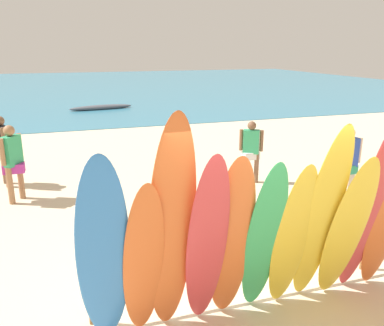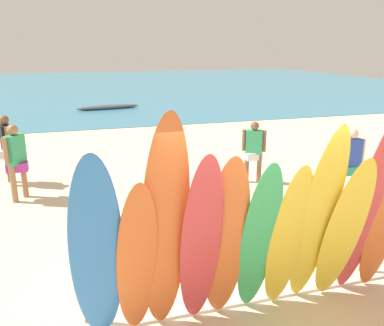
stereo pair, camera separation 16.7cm
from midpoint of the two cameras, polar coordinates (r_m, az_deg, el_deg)
ground at (r=18.81m, az=-11.56°, el=5.81°), size 60.00×60.00×0.00m
ocean_water at (r=36.88m, az=-15.09°, el=10.57°), size 60.00×40.00×0.02m
surfboard_rack at (r=5.57m, az=6.44°, el=-12.78°), size 4.18×0.07×0.74m
surfboard_blue_0 at (r=4.43m, az=-13.61°, el=-12.69°), size 0.58×0.59×2.37m
surfboard_orange_1 at (r=4.57m, az=-7.98°, el=-13.89°), size 0.52×0.59×2.02m
surfboard_orange_2 at (r=4.46m, az=-4.04°, el=-9.50°), size 0.60×0.60×2.72m
surfboard_red_3 at (r=4.63m, az=1.10°, el=-11.50°), size 0.49×0.60×2.28m
surfboard_orange_4 at (r=4.80m, az=4.65°, el=-11.01°), size 0.56×0.55×2.21m
surfboard_green_5 at (r=4.95m, az=9.25°, el=-10.79°), size 0.49×0.62×2.13m
surfboard_yellow_6 at (r=5.14m, az=13.17°, el=-10.43°), size 0.53×0.56×2.05m
surfboard_yellow_7 at (r=5.18m, az=17.03°, el=-7.63°), size 0.53×0.77×2.52m
surfboard_yellow_8 at (r=5.47m, az=20.40°, el=-9.02°), size 0.57×0.65×2.12m
surfboard_red_9 at (r=5.59m, az=23.76°, el=-5.02°), size 0.63×0.81×2.80m
beachgoer_photographing at (r=9.27m, az=20.76°, el=0.50°), size 0.62×0.28×1.65m
beachgoer_near_rack at (r=10.71m, az=-25.81°, el=2.18°), size 0.45×0.63×1.73m
beachgoer_midbeach at (r=9.99m, az=7.94°, el=2.19°), size 0.52×0.37×1.56m
beachgoer_strolling at (r=9.49m, az=-24.70°, el=0.62°), size 0.44×0.55×1.71m
beach_chair_red at (r=8.55m, az=22.99°, el=-4.78°), size 0.64×0.84×0.79m
distant_boat at (r=22.55m, az=-13.05°, el=7.73°), size 3.47×1.05×0.27m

